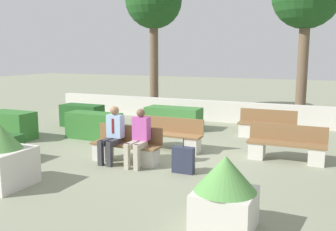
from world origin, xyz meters
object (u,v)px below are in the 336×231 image
Objects in this scene: person_seated_man at (113,132)px; suitcase at (183,160)px; bench_left_side at (267,127)px; tree_leftmost at (154,2)px; bench_front at (126,149)px; planter_corner_right at (225,192)px; planter_corner_left at (2,158)px; person_seated_woman at (139,135)px; bench_back at (167,138)px; bench_right_side at (286,148)px.

suitcase is at bearing -2.56° from person_seated_man.
bench_left_side is 1.29× the size of person_seated_man.
bench_front is at bearing -68.67° from tree_leftmost.
planter_corner_right reaches higher than bench_left_side.
planter_corner_right reaches higher than suitcase.
bench_left_side is 6.41m from planter_corner_right.
planter_corner_left is (-1.10, -2.24, -0.18)m from person_seated_man.
suitcase is (-1.08, -4.19, -0.03)m from bench_left_side.
person_seated_man is at bearing -70.83° from tree_leftmost.
bench_left_side is 0.28× the size of tree_leftmost.
person_seated_man is 0.70m from person_seated_woman.
tree_leftmost is (-2.70, 7.77, 4.01)m from person_seated_man.
suitcase is 10.10m from tree_leftmost.
planter_corner_right is at bearing -48.79° from bench_back.
bench_right_side is 6.30m from planter_corner_left.
tree_leftmost reaches higher than suitcase.
bench_back is 1.45× the size of person_seated_man.
person_seated_woman is at bearing -106.93° from bench_left_side.
bench_right_side is 1.64× the size of planter_corner_right.
bench_front is 1.40× the size of planter_corner_left.
bench_right_side is 3.06m from bench_back.
bench_left_side is 2.22× the size of suitcase.
bench_back is 4.23m from planter_corner_left.
person_seated_man is (-0.69, -1.58, 0.40)m from bench_back.
suitcase is (1.82, -0.08, -0.45)m from person_seated_man.
person_seated_man is at bearing 177.44° from suitcase.
person_seated_man reaches higher than bench_front.
suitcase is at bearing -49.01° from bench_back.
suitcase is 0.13× the size of tree_leftmost.
planter_corner_left is (-1.80, -2.24, -0.17)m from person_seated_woman.
planter_corner_left reaches higher than bench_front.
person_seated_woman is (0.00, -1.59, 0.39)m from bench_back.
tree_leftmost is at bearing 99.07° from planter_corner_left.
person_seated_man reaches higher than planter_corner_left.
person_seated_man reaches higher than person_seated_woman.
person_seated_woman reaches higher than suitcase.
person_seated_woman is 3.50m from planter_corner_right.
bench_right_side is (0.84, -2.33, 0.00)m from bench_left_side.
bench_back is at bearing 74.07° from bench_front.
person_seated_man is (-3.74, -1.77, 0.41)m from bench_right_side.
tree_leftmost is at bearing 111.33° from bench_front.
planter_corner_left is (-1.38, -2.38, 0.23)m from bench_front.
bench_back is at bearing 90.16° from person_seated_woman.
planter_corner_left is at bearing -110.99° from bench_left_side.
person_seated_woman is at bearing -0.25° from person_seated_man.
planter_corner_left is 1.09× the size of planter_corner_right.
bench_left_side is 4.68m from person_seated_woman.
person_seated_woman reaches higher than bench_back.
bench_right_side is at bearing 39.63° from planter_corner_left.
person_seated_man reaches higher than planter_corner_right.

